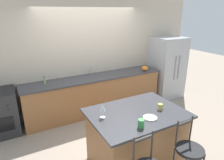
# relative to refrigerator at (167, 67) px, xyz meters

# --- Properties ---
(ground_plane) EXTENTS (18.00, 18.00, 0.00)m
(ground_plane) POSITION_rel_refrigerator_xyz_m (-2.23, -0.30, -0.86)
(ground_plane) COLOR gray
(wall_back) EXTENTS (6.00, 0.07, 2.70)m
(wall_back) POSITION_rel_refrigerator_xyz_m (-2.23, 0.40, 0.49)
(wall_back) COLOR beige
(wall_back) RESTS_ON ground_plane
(back_counter) EXTENTS (3.43, 0.68, 0.92)m
(back_counter) POSITION_rel_refrigerator_xyz_m (-2.23, 0.07, -0.40)
(back_counter) COLOR #936038
(back_counter) RESTS_ON ground_plane
(sink_faucet) EXTENTS (0.02, 0.13, 0.22)m
(sink_faucet) POSITION_rel_refrigerator_xyz_m (-2.23, 0.27, 0.19)
(sink_faucet) COLOR #ADAFB5
(sink_faucet) RESTS_ON back_counter
(kitchen_island) EXTENTS (1.46, 1.06, 0.95)m
(kitchen_island) POSITION_rel_refrigerator_xyz_m (-2.41, -1.92, -0.39)
(kitchen_island) COLOR #936038
(kitchen_island) RESTS_ON ground_plane
(refrigerator) EXTENTS (0.85, 0.78, 1.73)m
(refrigerator) POSITION_rel_refrigerator_xyz_m (0.00, 0.00, 0.00)
(refrigerator) COLOR #ADAFB5
(refrigerator) RESTS_ON ground_plane
(bar_stool_far) EXTENTS (0.38, 0.38, 1.06)m
(bar_stool_far) POSITION_rel_refrigerator_xyz_m (-2.05, -2.67, -0.32)
(bar_stool_far) COLOR #332D28
(bar_stool_far) RESTS_ON ground_plane
(dinner_plate) EXTENTS (0.21, 0.21, 0.02)m
(dinner_plate) POSITION_rel_refrigerator_xyz_m (-2.34, -2.16, 0.09)
(dinner_plate) COLOR beige
(dinner_plate) RESTS_ON kitchen_island
(wine_glass) EXTENTS (0.08, 0.08, 0.22)m
(wine_glass) POSITION_rel_refrigerator_xyz_m (-2.94, -1.81, 0.24)
(wine_glass) COLOR white
(wine_glass) RESTS_ON kitchen_island
(coffee_mug) EXTENTS (0.11, 0.08, 0.10)m
(coffee_mug) POSITION_rel_refrigerator_xyz_m (-2.03, -2.02, 0.13)
(coffee_mug) COLOR #C1B251
(coffee_mug) RESTS_ON kitchen_island
(tumbler_cup) EXTENTS (0.09, 0.09, 0.12)m
(tumbler_cup) POSITION_rel_refrigerator_xyz_m (-2.60, -2.29, 0.14)
(tumbler_cup) COLOR #3D934C
(tumbler_cup) RESTS_ON kitchen_island
(pumpkin_decoration) EXTENTS (0.17, 0.17, 0.15)m
(pumpkin_decoration) POSITION_rel_refrigerator_xyz_m (-0.88, -0.11, 0.12)
(pumpkin_decoration) COLOR orange
(pumpkin_decoration) RESTS_ON back_counter
(soap_bottle) EXTENTS (0.05, 0.05, 0.17)m
(soap_bottle) POSITION_rel_refrigerator_xyz_m (-3.39, 0.11, 0.13)
(soap_bottle) COLOR #89B260
(soap_bottle) RESTS_ON back_counter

